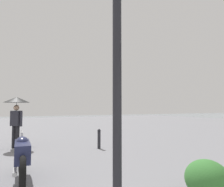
% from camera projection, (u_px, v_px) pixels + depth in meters
% --- Properties ---
extents(lamppost, '(0.98, 0.28, 4.27)m').
position_uv_depth(lamppost, '(117.00, 31.00, 3.35)').
color(lamppost, '#232328').
rests_on(lamppost, ground).
extents(motorcycle, '(2.17, 0.41, 1.06)m').
position_uv_depth(motorcycle, '(22.00, 156.00, 4.83)').
color(motorcycle, black).
rests_on(motorcycle, ground).
extents(pedestrian, '(1.00, 1.00, 2.03)m').
position_uv_depth(pedestrian, '(16.00, 108.00, 8.52)').
color(pedestrian, black).
rests_on(pedestrian, ground).
extents(bollard_mid, '(0.13, 0.13, 0.76)m').
position_uv_depth(bollard_mid, '(99.00, 138.00, 8.32)').
color(bollard_mid, '#232328').
rests_on(bollard_mid, ground).
extents(shrub_low, '(0.80, 0.72, 0.68)m').
position_uv_depth(shrub_low, '(207.00, 179.00, 3.74)').
color(shrub_low, '#387533').
rests_on(shrub_low, ground).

